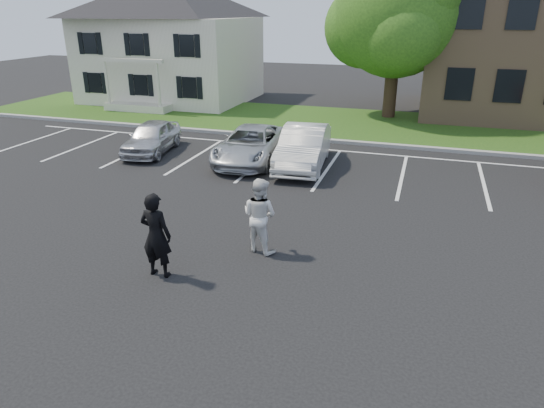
# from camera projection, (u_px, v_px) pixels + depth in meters

# --- Properties ---
(ground_plane) EXTENTS (90.00, 90.00, 0.00)m
(ground_plane) POSITION_uv_depth(u_px,v_px,m) (259.00, 267.00, 11.58)
(ground_plane) COLOR black
(ground_plane) RESTS_ON ground
(curb) EXTENTS (40.00, 0.30, 0.15)m
(curb) POSITION_uv_depth(u_px,v_px,m) (345.00, 142.00, 22.14)
(curb) COLOR gray
(curb) RESTS_ON ground
(grass_strip) EXTENTS (44.00, 8.00, 0.08)m
(grass_strip) POSITION_uv_depth(u_px,v_px,m) (358.00, 124.00, 25.69)
(grass_strip) COLOR #143C14
(grass_strip) RESTS_ON ground
(stall_lines) EXTENTS (34.00, 5.36, 0.01)m
(stall_lines) POSITION_uv_depth(u_px,v_px,m) (367.00, 165.00, 19.08)
(stall_lines) COLOR silver
(stall_lines) RESTS_ON ground
(house) EXTENTS (10.30, 9.22, 7.60)m
(house) POSITION_uv_depth(u_px,v_px,m) (171.00, 40.00, 31.45)
(house) COLOR beige
(house) RESTS_ON ground
(tree) EXTENTS (7.80, 7.20, 8.80)m
(tree) POSITION_uv_depth(u_px,v_px,m) (399.00, 16.00, 25.43)
(tree) COLOR black
(tree) RESTS_ON ground
(man_black_suit) EXTENTS (0.74, 0.49, 2.02)m
(man_black_suit) POSITION_uv_depth(u_px,v_px,m) (156.00, 235.00, 10.89)
(man_black_suit) COLOR black
(man_black_suit) RESTS_ON ground
(man_white_shirt) EXTENTS (1.11, 0.97, 1.93)m
(man_white_shirt) POSITION_uv_depth(u_px,v_px,m) (260.00, 215.00, 12.06)
(man_white_shirt) COLOR silver
(man_white_shirt) RESTS_ON ground
(car_silver_west) EXTENTS (2.17, 4.11, 1.33)m
(car_silver_west) POSITION_uv_depth(u_px,v_px,m) (152.00, 137.00, 20.56)
(car_silver_west) COLOR silver
(car_silver_west) RESTS_ON ground
(car_silver_minivan) EXTENTS (2.61, 5.04, 1.36)m
(car_silver_minivan) POSITION_uv_depth(u_px,v_px,m) (250.00, 145.00, 19.39)
(car_silver_minivan) COLOR #B3B6BB
(car_silver_minivan) RESTS_ON ground
(car_white_sedan) EXTENTS (2.09, 4.85, 1.55)m
(car_white_sedan) POSITION_uv_depth(u_px,v_px,m) (303.00, 147.00, 18.69)
(car_white_sedan) COLOR silver
(car_white_sedan) RESTS_ON ground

